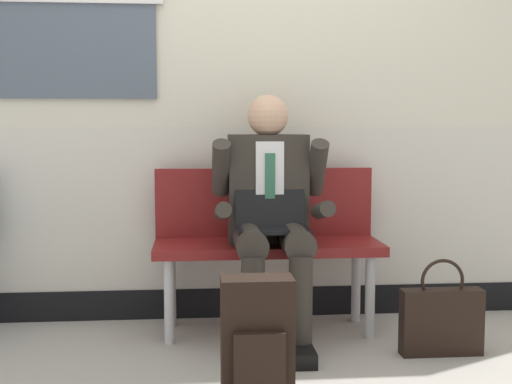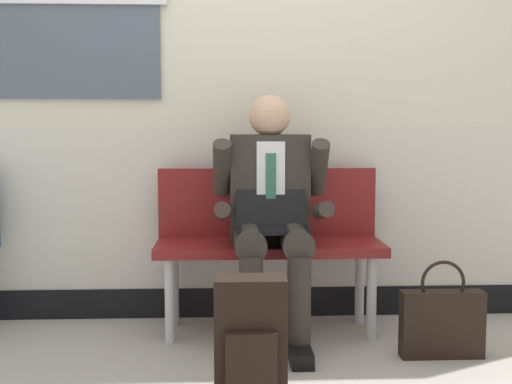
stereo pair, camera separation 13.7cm
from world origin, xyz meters
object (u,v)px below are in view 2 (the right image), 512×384
(backpack, at_px, (250,339))
(handbag, at_px, (442,322))
(person_seated, at_px, (271,211))
(bench_with_person, at_px, (269,234))

(backpack, height_order, handbag, backpack)
(backpack, distance_m, handbag, 1.00)
(person_seated, bearing_deg, bench_with_person, 90.00)
(person_seated, relative_size, backpack, 2.55)
(bench_with_person, distance_m, person_seated, 0.24)
(handbag, bearing_deg, backpack, -154.85)
(bench_with_person, xyz_separation_m, handbag, (0.77, -0.49, -0.34))
(backpack, bearing_deg, handbag, 25.15)
(bench_with_person, xyz_separation_m, backpack, (-0.13, -0.92, -0.27))
(bench_with_person, bearing_deg, backpack, -98.16)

